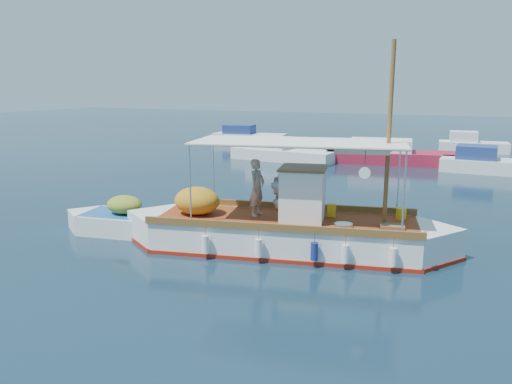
% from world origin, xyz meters
% --- Properties ---
extents(ground, '(160.00, 160.00, 0.00)m').
position_xyz_m(ground, '(0.00, 0.00, 0.00)').
color(ground, black).
rests_on(ground, ground).
extents(fishing_caique, '(10.70, 4.55, 6.68)m').
position_xyz_m(fishing_caique, '(0.27, 0.25, 0.59)').
color(fishing_caique, white).
rests_on(fishing_caique, ground).
extents(dinghy, '(6.25, 2.47, 1.54)m').
position_xyz_m(dinghy, '(-4.83, -0.26, 0.32)').
color(dinghy, white).
rests_on(dinghy, ground).
extents(bg_boat_nw, '(7.64, 3.28, 1.80)m').
position_xyz_m(bg_boat_nw, '(-6.97, 18.38, 0.49)').
color(bg_boat_nw, silver).
rests_on(bg_boat_nw, ground).
extents(bg_boat_n, '(10.41, 4.23, 1.80)m').
position_xyz_m(bg_boat_n, '(0.82, 20.30, 0.49)').
color(bg_boat_n, maroon).
rests_on(bg_boat_n, ground).
extents(bg_boat_ne, '(5.75, 2.37, 1.80)m').
position_xyz_m(bg_boat_ne, '(6.32, 18.79, 0.49)').
color(bg_boat_ne, silver).
rests_on(bg_boat_ne, ground).
extents(bg_boat_far_w, '(6.95, 3.16, 1.80)m').
position_xyz_m(bg_boat_far_w, '(-13.97, 27.68, 0.49)').
color(bg_boat_far_w, silver).
rests_on(bg_boat_far_w, ground).
extents(bg_boat_far_n, '(5.27, 2.41, 1.80)m').
position_xyz_m(bg_boat_far_n, '(5.14, 28.82, 0.49)').
color(bg_boat_far_n, silver).
rests_on(bg_boat_far_n, ground).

